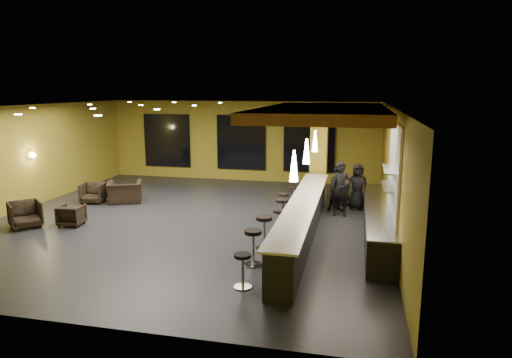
% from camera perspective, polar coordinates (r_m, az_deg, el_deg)
% --- Properties ---
extents(floor, '(12.00, 13.00, 0.10)m').
position_cam_1_polar(floor, '(14.48, -8.22, -5.29)').
color(floor, black).
rests_on(floor, ground).
extents(ceiling, '(12.00, 13.00, 0.10)m').
position_cam_1_polar(ceiling, '(13.89, -8.64, 9.10)').
color(ceiling, black).
extents(wall_back, '(12.00, 0.10, 3.50)m').
position_cam_1_polar(wall_back, '(20.26, -1.79, 4.76)').
color(wall_back, olive).
rests_on(wall_back, floor).
extents(wall_front, '(12.00, 0.10, 3.50)m').
position_cam_1_polar(wall_front, '(8.45, -24.54, -5.57)').
color(wall_front, olive).
rests_on(wall_front, floor).
extents(wall_left, '(0.10, 13.00, 3.50)m').
position_cam_1_polar(wall_left, '(17.19, -27.63, 2.30)').
color(wall_left, olive).
rests_on(wall_left, floor).
extents(wall_right, '(0.10, 13.00, 3.50)m').
position_cam_1_polar(wall_right, '(13.19, 16.94, 0.75)').
color(wall_right, olive).
rests_on(wall_right, floor).
extents(wood_soffit, '(3.60, 8.00, 0.28)m').
position_cam_1_polar(wood_soffit, '(14.00, 8.55, 8.34)').
color(wood_soffit, '#B87335').
rests_on(wood_soffit, ceiling).
extents(window_left, '(2.20, 0.06, 2.40)m').
position_cam_1_polar(window_left, '(21.31, -11.05, 4.75)').
color(window_left, black).
rests_on(window_left, wall_back).
extents(window_center, '(2.20, 0.06, 2.40)m').
position_cam_1_polar(window_center, '(20.16, -1.86, 4.59)').
color(window_center, black).
rests_on(window_center, wall_back).
extents(window_right, '(2.20, 0.06, 2.40)m').
position_cam_1_polar(window_right, '(19.63, 6.67, 4.34)').
color(window_right, black).
rests_on(window_right, wall_back).
extents(tile_backsplash, '(0.06, 3.20, 2.40)m').
position_cam_1_polar(tile_backsplash, '(12.16, 16.91, 1.08)').
color(tile_backsplash, white).
rests_on(tile_backsplash, wall_right).
extents(bar_counter, '(0.60, 8.00, 1.00)m').
position_cam_1_polar(bar_counter, '(12.54, 5.89, -5.22)').
color(bar_counter, black).
rests_on(bar_counter, floor).
extents(bar_top, '(0.78, 8.10, 0.05)m').
position_cam_1_polar(bar_top, '(12.40, 5.94, -2.90)').
color(bar_top, white).
rests_on(bar_top, bar_counter).
extents(prep_counter, '(0.70, 6.00, 0.86)m').
position_cam_1_polar(prep_counter, '(12.98, 14.99, -5.31)').
color(prep_counter, black).
rests_on(prep_counter, floor).
extents(prep_top, '(0.72, 6.00, 0.03)m').
position_cam_1_polar(prep_top, '(12.86, 15.09, -3.36)').
color(prep_top, silver).
rests_on(prep_top, prep_counter).
extents(wall_shelf_lower, '(0.30, 1.50, 0.03)m').
position_cam_1_polar(wall_shelf_lower, '(12.03, 16.20, -0.93)').
color(wall_shelf_lower, silver).
rests_on(wall_shelf_lower, wall_right).
extents(wall_shelf_upper, '(0.30, 1.50, 0.03)m').
position_cam_1_polar(wall_shelf_upper, '(11.95, 16.32, 1.18)').
color(wall_shelf_upper, silver).
rests_on(wall_shelf_upper, wall_right).
extents(column, '(0.60, 0.60, 3.50)m').
position_cam_1_polar(column, '(16.76, 7.86, 3.29)').
color(column, '#A28E24').
rests_on(column, floor).
extents(wall_sconce, '(0.22, 0.22, 0.22)m').
position_cam_1_polar(wall_sconce, '(17.45, -26.17, 2.72)').
color(wall_sconce, '#FFE5B2').
rests_on(wall_sconce, wall_left).
extents(pendant_0, '(0.20, 0.20, 0.70)m').
position_cam_1_polar(pendant_0, '(10.19, 4.76, 1.63)').
color(pendant_0, white).
rests_on(pendant_0, wood_soffit).
extents(pendant_1, '(0.20, 0.20, 0.70)m').
position_cam_1_polar(pendant_1, '(12.64, 6.33, 3.48)').
color(pendant_1, white).
rests_on(pendant_1, wood_soffit).
extents(pendant_2, '(0.20, 0.20, 0.70)m').
position_cam_1_polar(pendant_2, '(15.11, 7.40, 4.73)').
color(pendant_2, white).
rests_on(pendant_2, wood_soffit).
extents(staff_a, '(0.66, 0.44, 1.76)m').
position_cam_1_polar(staff_a, '(14.81, 10.56, -1.28)').
color(staff_a, black).
rests_on(staff_a, floor).
extents(staff_b, '(0.87, 0.76, 1.52)m').
position_cam_1_polar(staff_b, '(15.38, 10.27, -1.24)').
color(staff_b, black).
rests_on(staff_b, floor).
extents(staff_c, '(0.84, 0.63, 1.57)m').
position_cam_1_polar(staff_c, '(15.75, 12.56, -0.95)').
color(staff_c, black).
rests_on(staff_c, floor).
extents(armchair_a, '(1.20, 1.20, 0.79)m').
position_cam_1_polar(armchair_a, '(15.11, -26.89, -3.97)').
color(armchair_a, black).
rests_on(armchair_a, floor).
extents(armchair_b, '(0.75, 0.76, 0.62)m').
position_cam_1_polar(armchair_b, '(14.77, -22.07, -4.22)').
color(armchair_b, black).
rests_on(armchair_b, floor).
extents(armchair_c, '(0.91, 0.93, 0.72)m').
position_cam_1_polar(armchair_c, '(17.37, -19.69, -1.65)').
color(armchair_c, black).
rests_on(armchair_c, floor).
extents(armchair_d, '(1.49, 1.42, 0.76)m').
position_cam_1_polar(armchair_d, '(17.07, -16.07, -1.57)').
color(armchair_d, black).
rests_on(armchair_d, floor).
extents(bar_stool_0, '(0.37, 0.37, 0.73)m').
position_cam_1_polar(bar_stool_0, '(9.52, -1.68, -10.83)').
color(bar_stool_0, silver).
rests_on(bar_stool_0, floor).
extents(bar_stool_1, '(0.43, 0.43, 0.85)m').
position_cam_1_polar(bar_stool_1, '(10.63, -0.37, -7.98)').
color(bar_stool_1, silver).
rests_on(bar_stool_1, floor).
extents(bar_stool_2, '(0.44, 0.44, 0.87)m').
position_cam_1_polar(bar_stool_2, '(11.65, 1.01, -6.19)').
color(bar_stool_2, silver).
rests_on(bar_stool_2, floor).
extents(bar_stool_3, '(0.37, 0.37, 0.74)m').
position_cam_1_polar(bar_stool_3, '(12.75, 2.95, -5.03)').
color(bar_stool_3, silver).
rests_on(bar_stool_3, floor).
extents(bar_stool_4, '(0.41, 0.41, 0.81)m').
position_cam_1_polar(bar_stool_4, '(13.63, 3.26, -3.74)').
color(bar_stool_4, silver).
rests_on(bar_stool_4, floor).
extents(bar_stool_5, '(0.38, 0.38, 0.74)m').
position_cam_1_polar(bar_stool_5, '(14.69, 3.43, -2.82)').
color(bar_stool_5, silver).
rests_on(bar_stool_5, floor).
extents(bar_stool_6, '(0.37, 0.37, 0.73)m').
position_cam_1_polar(bar_stool_6, '(15.79, 4.82, -1.88)').
color(bar_stool_6, silver).
rests_on(bar_stool_6, floor).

